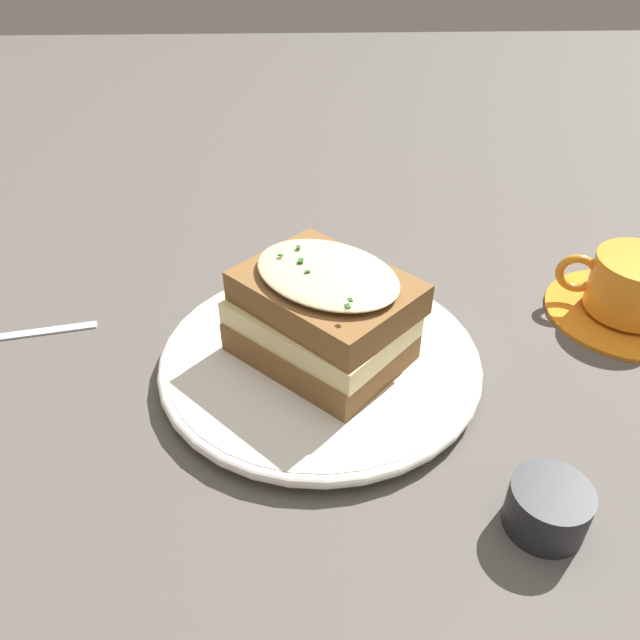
% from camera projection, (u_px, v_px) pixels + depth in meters
% --- Properties ---
extents(ground_plane, '(2.40, 2.40, 0.00)m').
position_uv_depth(ground_plane, '(328.00, 387.00, 0.49)').
color(ground_plane, '#514C47').
extents(dinner_plate, '(0.26, 0.26, 0.02)m').
position_uv_depth(dinner_plate, '(320.00, 359.00, 0.50)').
color(dinner_plate, silver).
rests_on(dinner_plate, ground_plane).
extents(sandwich, '(0.16, 0.16, 0.08)m').
position_uv_depth(sandwich, '(321.00, 313.00, 0.48)').
color(sandwich, brown).
rests_on(sandwich, dinner_plate).
extents(teacup_with_saucer, '(0.14, 0.14, 0.06)m').
position_uv_depth(teacup_with_saucer, '(631.00, 292.00, 0.56)').
color(teacup_with_saucer, orange).
rests_on(teacup_with_saucer, ground_plane).
extents(condiment_pot, '(0.05, 0.05, 0.03)m').
position_uv_depth(condiment_pot, '(548.00, 508.00, 0.38)').
color(condiment_pot, black).
rests_on(condiment_pot, ground_plane).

